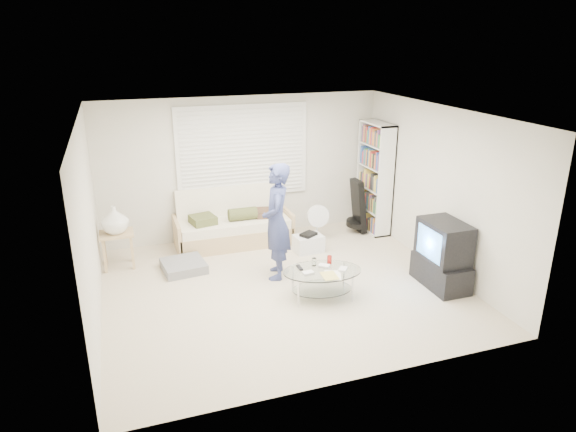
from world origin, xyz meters
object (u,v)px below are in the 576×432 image
object	(u,v)px
tv_unit	(442,255)
futon_sofa	(233,226)
bookshelf	(375,178)
coffee_table	(323,275)

from	to	relation	value
tv_unit	futon_sofa	bearing A→B (deg)	134.54
bookshelf	futon_sofa	bearing A→B (deg)	176.26
tv_unit	coffee_table	bearing A→B (deg)	172.63
bookshelf	coffee_table	size ratio (longest dim) A/B	1.70
futon_sofa	coffee_table	world-z (taller)	futon_sofa
bookshelf	tv_unit	size ratio (longest dim) A/B	2.05
futon_sofa	bookshelf	size ratio (longest dim) A/B	0.99
bookshelf	tv_unit	bearing A→B (deg)	-93.03
futon_sofa	tv_unit	world-z (taller)	tv_unit
tv_unit	bookshelf	bearing A→B (deg)	86.97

